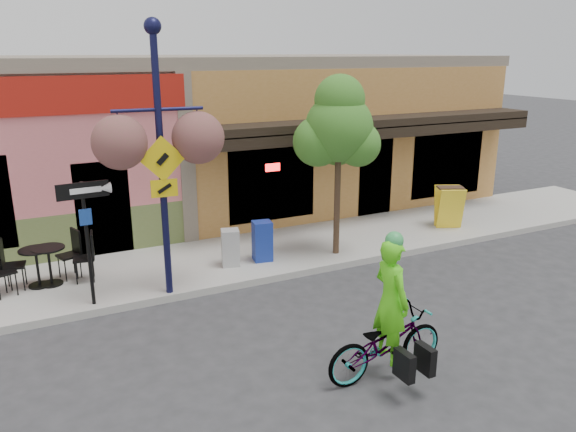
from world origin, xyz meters
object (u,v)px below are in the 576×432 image
at_px(cyclist_rider, 390,316).
at_px(street_tree, 338,166).
at_px(building, 180,132).
at_px(newspaper_box_grey, 230,248).
at_px(bicycle, 386,343).
at_px(one_way_sign, 88,245).
at_px(newspaper_box_blue, 262,241).
at_px(lamp_post, 161,164).

xyz_separation_m(cyclist_rider, street_tree, (1.80, 4.49, 1.25)).
xyz_separation_m(building, newspaper_box_grey, (-0.71, -6.05, -1.70)).
relative_size(bicycle, newspaper_box_grey, 2.44).
distance_m(building, one_way_sign, 7.74).
xyz_separation_m(newspaper_box_blue, street_tree, (1.71, -0.32, 1.59)).
distance_m(building, bicycle, 11.02).
distance_m(cyclist_rider, newspaper_box_blue, 4.82).
bearing_deg(cyclist_rider, bicycle, 88.98).
relative_size(building, lamp_post, 3.60).
relative_size(building, newspaper_box_blue, 20.28).
bearing_deg(street_tree, cyclist_rider, -111.91).
height_order(cyclist_rider, street_tree, street_tree).
xyz_separation_m(bicycle, street_tree, (1.85, 4.49, 1.67)).
distance_m(building, cyclist_rider, 10.96).
relative_size(bicycle, newspaper_box_blue, 2.20).
bearing_deg(lamp_post, street_tree, 9.91).
xyz_separation_m(building, cyclist_rider, (-0.05, -10.88, -1.31)).
xyz_separation_m(cyclist_rider, one_way_sign, (-3.62, 4.13, 0.37)).
height_order(newspaper_box_blue, newspaper_box_grey, newspaper_box_blue).
distance_m(bicycle, lamp_post, 5.06).
relative_size(cyclist_rider, newspaper_box_blue, 2.09).
bearing_deg(newspaper_box_grey, street_tree, 7.50).
bearing_deg(newspaper_box_grey, building, 98.81).
relative_size(lamp_post, one_way_sign, 2.19).
relative_size(newspaper_box_blue, newspaper_box_grey, 1.11).
height_order(building, bicycle, building).
bearing_deg(newspaper_box_blue, newspaper_box_grey, -172.84).
xyz_separation_m(building, street_tree, (1.75, -6.39, -0.06)).
bearing_deg(street_tree, one_way_sign, -176.27).
xyz_separation_m(one_way_sign, newspaper_box_grey, (2.96, 0.70, -0.75)).
distance_m(building, lamp_post, 7.23).
height_order(bicycle, newspaper_box_grey, bicycle).
relative_size(building, one_way_sign, 7.86).
bearing_deg(lamp_post, newspaper_box_grey, 30.49).
bearing_deg(newspaper_box_grey, cyclist_rider, -66.80).
xyz_separation_m(newspaper_box_grey, street_tree, (2.46, -0.34, 1.64)).
bearing_deg(street_tree, newspaper_box_blue, 169.41).
bearing_deg(lamp_post, building, 75.05).
xyz_separation_m(building, one_way_sign, (-3.67, -6.75, -0.94)).
bearing_deg(street_tree, lamp_post, -173.53).
height_order(newspaper_box_blue, street_tree, street_tree).
bearing_deg(one_way_sign, newspaper_box_blue, 6.43).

